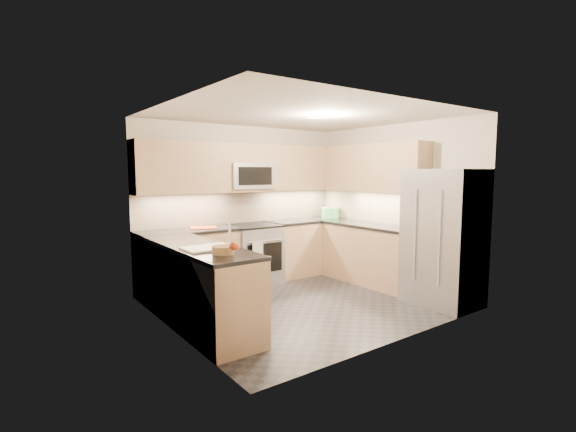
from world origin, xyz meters
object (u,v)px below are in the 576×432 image
at_px(microwave, 249,176).
at_px(cutting_board, 204,228).
at_px(refrigerator, 444,238).
at_px(gas_range, 254,254).
at_px(fruit_basket, 223,250).
at_px(utensil_bowl, 330,213).

bearing_deg(microwave, cutting_board, -175.43).
relative_size(refrigerator, cutting_board, 4.78).
distance_m(gas_range, refrigerator, 2.86).
bearing_deg(microwave, fruit_basket, -127.01).
distance_m(microwave, utensil_bowl, 1.76).
distance_m(gas_range, microwave, 1.25).
xyz_separation_m(microwave, utensil_bowl, (1.62, -0.13, -0.67)).
height_order(microwave, fruit_basket, microwave).
bearing_deg(gas_range, utensil_bowl, -0.13).
relative_size(utensil_bowl, fruit_basket, 1.41).
distance_m(microwave, fruit_basket, 2.60).
relative_size(gas_range, utensil_bowl, 2.89).
distance_m(gas_range, fruit_basket, 2.46).
xyz_separation_m(refrigerator, utensil_bowl, (0.17, 2.42, 0.13)).
bearing_deg(refrigerator, fruit_basket, 169.36).
relative_size(gas_range, cutting_board, 2.42).
height_order(gas_range, utensil_bowl, utensil_bowl).
bearing_deg(cutting_board, gas_range, -4.09).
xyz_separation_m(cutting_board, fruit_basket, (-0.68, -1.93, 0.04)).
relative_size(microwave, fruit_basket, 3.39).
distance_m(gas_range, utensil_bowl, 1.72).
relative_size(microwave, cutting_board, 2.02).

